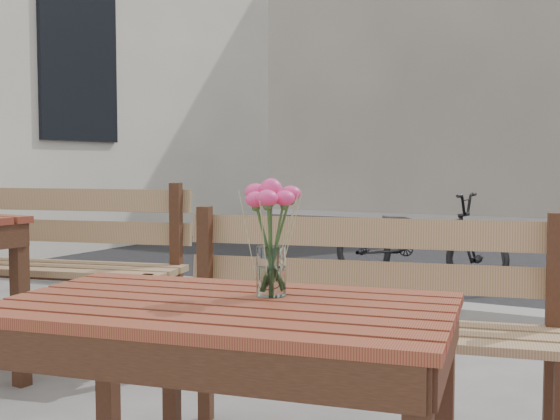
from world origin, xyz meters
name	(u,v)px	position (x,y,z in m)	size (l,w,h in m)	color
street	(542,277)	(0.00, 5.06, 0.03)	(30.00, 8.12, 0.12)	black
main_table	(225,347)	(-0.09, -0.08, 0.59)	(1.23, 0.85, 0.70)	maroon
main_bench	(364,301)	(-0.07, 0.84, 0.54)	(1.50, 0.73, 0.90)	olive
main_vase	(271,223)	(-0.03, 0.04, 0.89)	(0.17, 0.17, 0.31)	white
second_bench	(49,248)	(-2.05, 1.20, 0.59)	(1.62, 0.81, 0.97)	olive
bicycle	(418,239)	(-0.91, 4.27, 0.40)	(0.53, 1.53, 0.81)	black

